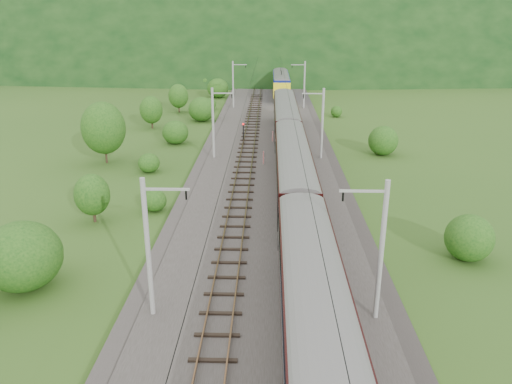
{
  "coord_description": "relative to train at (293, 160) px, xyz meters",
  "views": [
    {
      "loc": [
        0.24,
        -23.82,
        16.21
      ],
      "look_at": [
        -0.8,
        13.81,
        2.6
      ],
      "focal_mm": 35.0,
      "sensor_mm": 36.0,
      "label": 1
    }
  ],
  "objects": [
    {
      "name": "signal",
      "position": [
        -5.59,
        20.48,
        -2.01
      ],
      "size": [
        0.26,
        0.26,
        2.34
      ],
      "color": "black",
      "rests_on": "railbed"
    },
    {
      "name": "catenary_left",
      "position": [
        -8.52,
        12.5,
        0.82
      ],
      "size": [
        2.54,
        192.28,
        8.0
      ],
      "color": "gray",
      "rests_on": "railbed"
    },
    {
      "name": "mountain_ridge",
      "position": [
        -122.4,
        280.5,
        -3.68
      ],
      "size": [
        336.0,
        280.0,
        132.0
      ],
      "primitive_type": "ellipsoid",
      "color": "black",
      "rests_on": "ground"
    },
    {
      "name": "train",
      "position": [
        0.0,
        0.0,
        0.0
      ],
      "size": [
        3.12,
        125.3,
        5.44
      ],
      "color": "black",
      "rests_on": "ground"
    },
    {
      "name": "ground",
      "position": [
        -2.4,
        -19.5,
        -3.68
      ],
      "size": [
        600.0,
        600.0,
        0.0
      ],
      "primitive_type": "plane",
      "color": "#274A17",
      "rests_on": "ground"
    },
    {
      "name": "overhead_wires",
      "position": [
        -2.4,
        -9.5,
        3.42
      ],
      "size": [
        4.83,
        198.0,
        0.03
      ],
      "color": "black",
      "rests_on": "ground"
    },
    {
      "name": "track_left",
      "position": [
        -4.8,
        -9.5,
        -3.31
      ],
      "size": [
        2.4,
        220.0,
        0.27
      ],
      "color": "brown",
      "rests_on": "railbed"
    },
    {
      "name": "hazard_post_near",
      "position": [
        -2.81,
        9.83,
        -2.65
      ],
      "size": [
        0.16,
        0.16,
        1.46
      ],
      "primitive_type": "cylinder",
      "color": "red",
      "rests_on": "railbed"
    },
    {
      "name": "vegetation_right",
      "position": [
        11.0,
        -4.95,
        -2.28
      ],
      "size": [
        5.44,
        97.79,
        3.17
      ],
      "color": "#154312",
      "rests_on": "ground"
    },
    {
      "name": "vegetation_left",
      "position": [
        -17.01,
        -1.8,
        -1.22
      ],
      "size": [
        12.66,
        141.41,
        6.99
      ],
      "color": "#154312",
      "rests_on": "ground"
    },
    {
      "name": "track_right",
      "position": [
        0.0,
        -9.5,
        -3.31
      ],
      "size": [
        2.4,
        220.0,
        0.27
      ],
      "color": "brown",
      "rests_on": "railbed"
    },
    {
      "name": "hazard_post_far",
      "position": [
        -1.74,
        20.13,
        -2.7
      ],
      "size": [
        0.14,
        0.14,
        1.36
      ],
      "primitive_type": "cylinder",
      "color": "red",
      "rests_on": "railbed"
    },
    {
      "name": "mountain_main",
      "position": [
        -2.4,
        240.5,
        -3.68
      ],
      "size": [
        504.0,
        360.0,
        244.0
      ],
      "primitive_type": "ellipsoid",
      "color": "black",
      "rests_on": "ground"
    },
    {
      "name": "catenary_right",
      "position": [
        3.72,
        12.5,
        0.82
      ],
      "size": [
        2.54,
        192.28,
        8.0
      ],
      "color": "gray",
      "rests_on": "railbed"
    },
    {
      "name": "railbed",
      "position": [
        -2.4,
        -9.5,
        -3.53
      ],
      "size": [
        14.0,
        220.0,
        0.3
      ],
      "primitive_type": "cube",
      "color": "#38332D",
      "rests_on": "ground"
    }
  ]
}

